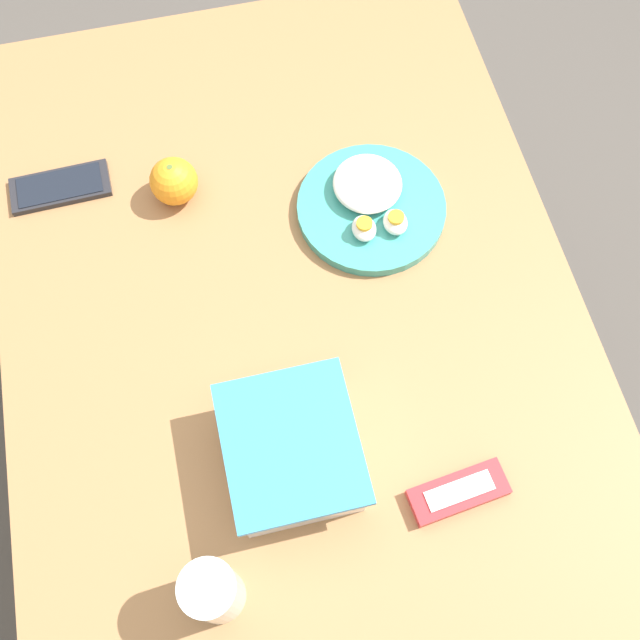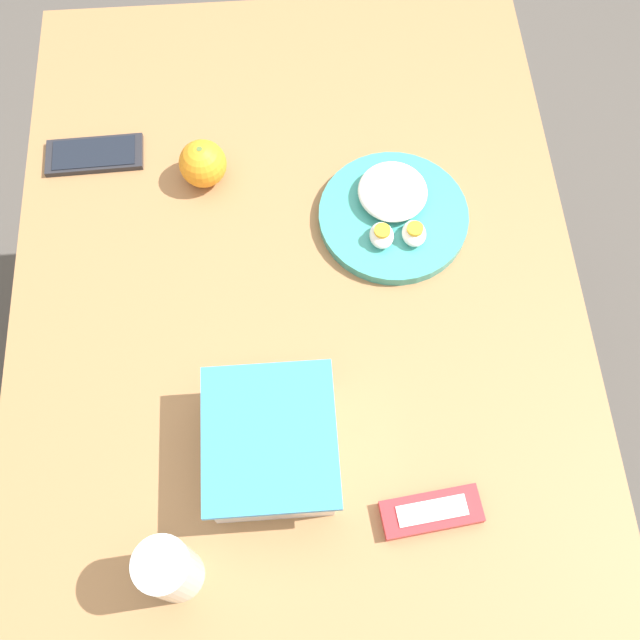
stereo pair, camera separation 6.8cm
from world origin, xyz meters
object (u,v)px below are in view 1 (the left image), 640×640
Objects in this scene: rice_plate at (371,203)px; orange_fruit at (174,181)px; drinking_glass at (213,592)px; food_container at (292,452)px; cell_phone at (60,187)px; candy_bar at (458,492)px.

orange_fruit is at bearing 72.03° from rice_plate.
drinking_glass is (-0.59, 0.04, 0.02)m from orange_fruit.
drinking_glass is at bearing 139.59° from food_container.
food_container is 0.46m from orange_fruit.
candy_bar is at bearing -142.12° from cell_phone.
drinking_glass reaches higher than cell_phone.
drinking_glass is at bearing 99.37° from candy_bar.
cell_phone is 1.29× the size of drinking_glass.
rice_plate is at bearing -107.39° from cell_phone.
rice_plate reaches higher than candy_bar.
cell_phone is at bearing 12.01° from drinking_glass.
cell_phone is 0.66m from drinking_glass.
cell_phone is at bearing 37.88° from candy_bar.
candy_bar is (-0.09, -0.20, -0.03)m from food_container.
orange_fruit is 0.30m from rice_plate.
candy_bar reaches higher than cell_phone.
drinking_glass is (-0.50, 0.32, 0.04)m from rice_plate.
rice_plate is (-0.09, -0.29, -0.02)m from orange_fruit.
candy_bar is (-0.45, -0.00, -0.01)m from rice_plate.
cell_phone is at bearing 72.61° from rice_plate.
food_container is 0.84× the size of rice_plate.
orange_fruit reaches higher than cell_phone.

